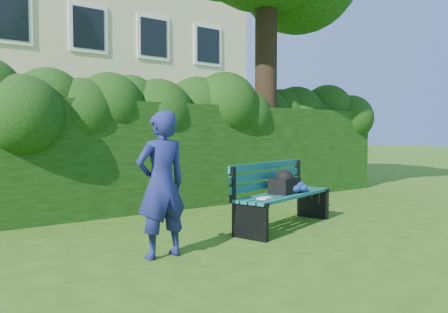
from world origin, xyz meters
TOP-DOWN VIEW (x-y plane):
  - ground at (0.00, 0.00)m, footprint 80.00×80.00m
  - apartment_building at (-0.00, 13.99)m, footprint 16.00×8.08m
  - hedge at (0.00, 2.20)m, footprint 10.00×1.00m
  - park_bench at (0.40, -0.26)m, footprint 1.90×1.06m
  - man_reading at (-1.69, -0.62)m, footprint 0.56×0.38m

SIDE VIEW (x-z plane):
  - ground at x=0.00m, z-range 0.00..0.00m
  - park_bench at x=0.40m, z-range 0.05..0.94m
  - man_reading at x=-1.69m, z-range 0.00..1.53m
  - hedge at x=0.00m, z-range 0.00..1.80m
  - apartment_building at x=0.00m, z-range 0.00..12.00m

